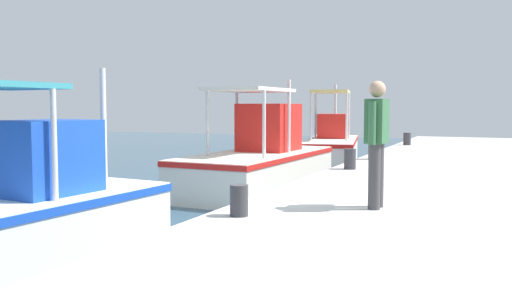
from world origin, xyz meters
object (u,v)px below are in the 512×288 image
mooring_bollard_second (350,159)px  mooring_bollard_nearest (239,200)px  fisherman_standing (377,138)px  fishing_boat_second (260,161)px  mooring_bollard_third (374,150)px  fishing_boat_third (331,147)px  mooring_bollard_fourth (407,139)px  fishing_boat_nearest (16,213)px

mooring_bollard_second → mooring_bollard_nearest: bearing=-180.0°
fisherman_standing → mooring_bollard_nearest: bearing=130.3°
fishing_boat_second → mooring_bollard_third: 3.00m
fishing_boat_second → mooring_bollard_third: fishing_boat_second is taller
fishing_boat_third → mooring_bollard_second: fishing_boat_third is taller
mooring_bollard_fourth → mooring_bollard_third: bearing=180.0°
fishing_boat_third → mooring_bollard_fourth: fishing_boat_third is taller
fishing_boat_second → fishing_boat_third: fishing_boat_third is taller
mooring_bollard_second → fishing_boat_third: bearing=19.2°
mooring_bollard_second → mooring_bollard_fourth: 8.18m
mooring_bollard_nearest → mooring_bollard_fourth: (13.70, 0.00, 0.03)m
fishing_boat_second → mooring_bollard_fourth: (7.01, -2.69, 0.27)m
fishing_boat_second → mooring_bollard_fourth: 7.51m
mooring_bollard_third → fishing_boat_third: bearing=27.3°
fishing_boat_nearest → mooring_bollard_second: (6.09, -3.21, 0.35)m
fishing_boat_third → fishing_boat_nearest: bearing=177.6°
fishing_boat_second → fisherman_standing: size_ratio=3.35×
mooring_bollard_nearest → mooring_bollard_fourth: mooring_bollard_fourth is taller
fishing_boat_nearest → fishing_boat_third: size_ratio=0.85×
mooring_bollard_third → fishing_boat_nearest: bearing=159.4°
fishing_boat_second → mooring_bollard_nearest: bearing=-158.1°
fisherman_standing → mooring_bollard_second: bearing=18.7°
fishing_boat_second → fishing_boat_third: 6.41m
fisherman_standing → mooring_bollard_fourth: (12.47, 1.45, -0.73)m
fishing_boat_second → fishing_boat_third: bearing=-0.5°
fishing_boat_second → fisherman_standing: bearing=-142.8°
fishing_boat_second → mooring_bollard_second: 2.95m
fishing_boat_third → fisherman_standing: bearing=-161.0°
mooring_bollard_fourth → fishing_boat_nearest: bearing=167.3°
fishing_boat_nearest → mooring_bollard_second: size_ratio=11.08×
fisherman_standing → mooring_bollard_third: size_ratio=3.44×
mooring_bollard_nearest → fishing_boat_third: bearing=11.4°
mooring_bollard_third → mooring_bollard_fourth: mooring_bollard_third is taller
fishing_boat_second → mooring_bollard_second: size_ratio=12.77×
fishing_boat_nearest → mooring_bollard_fourth: size_ratio=11.19×
fisherman_standing → mooring_bollard_fourth: size_ratio=3.85×
fishing_boat_third → fisherman_standing: size_ratio=3.41×
fishing_boat_nearest → fishing_boat_third: bearing=-2.4°
fishing_boat_nearest → fisherman_standing: (1.80, -4.67, 1.08)m
mooring_bollard_nearest → mooring_bollard_third: 7.99m
mooring_bollard_nearest → fisherman_standing: bearing=-49.7°
fishing_boat_nearest → fishing_boat_second: 7.28m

